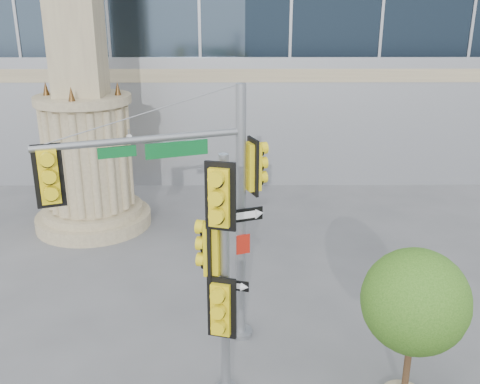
{
  "coord_description": "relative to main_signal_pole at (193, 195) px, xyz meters",
  "views": [
    {
      "loc": [
        -0.41,
        -10.53,
        8.17
      ],
      "look_at": [
        -0.31,
        2.0,
        3.8
      ],
      "focal_mm": 40.0,
      "sensor_mm": 36.0,
      "label": 1
    }
  ],
  "objects": [
    {
      "name": "ground",
      "position": [
        1.4,
        -1.09,
        -4.05
      ],
      "size": [
        120.0,
        120.0,
        0.0
      ],
      "primitive_type": "plane",
      "color": "#545456",
      "rests_on": "ground"
    },
    {
      "name": "street_tree",
      "position": [
        4.71,
        -2.0,
        -1.72
      ],
      "size": [
        2.27,
        2.22,
        3.54
      ],
      "color": "gray",
      "rests_on": "ground"
    },
    {
      "name": "main_signal_pole",
      "position": [
        0.0,
        0.0,
        0.0
      ],
      "size": [
        4.85,
        2.16,
        6.54
      ],
      "rotation": [
        0.0,
        0.0,
        0.36
      ],
      "color": "slate",
      "rests_on": "ground"
    },
    {
      "name": "monument",
      "position": [
        -4.6,
        7.91,
        1.47
      ],
      "size": [
        4.4,
        4.4,
        16.6
      ],
      "color": "gray",
      "rests_on": "ground"
    },
    {
      "name": "secondary_signal_pole",
      "position": [
        0.67,
        -1.92,
        -0.81
      ],
      "size": [
        0.95,
        0.86,
        5.51
      ],
      "rotation": [
        0.0,
        0.0,
        -0.27
      ],
      "color": "slate",
      "rests_on": "ground"
    }
  ]
}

